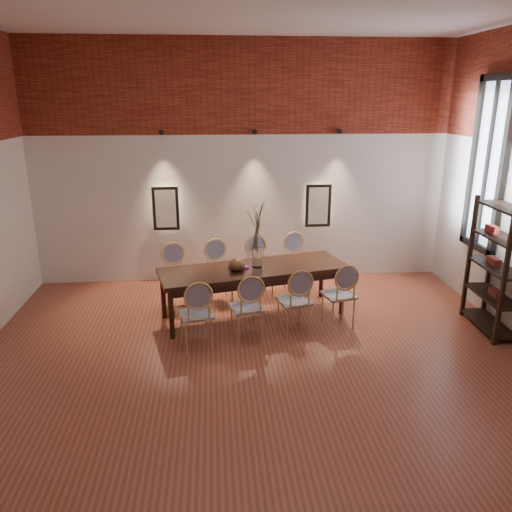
{
  "coord_description": "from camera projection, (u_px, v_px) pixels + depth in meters",
  "views": [
    {
      "loc": [
        -0.5,
        -4.9,
        3.09
      ],
      "look_at": [
        0.05,
        1.46,
        1.05
      ],
      "focal_mm": 35.0,
      "sensor_mm": 36.0,
      "label": 1
    }
  ],
  "objects": [
    {
      "name": "floor",
      "position": [
        263.0,
        384.0,
        5.63
      ],
      "size": [
        7.0,
        7.0,
        0.02
      ],
      "primitive_type": "cube",
      "color": "#9A4D36",
      "rests_on": "ground"
    },
    {
      "name": "wall_back",
      "position": [
        242.0,
        165.0,
        8.39
      ],
      "size": [
        7.0,
        0.1,
        4.0
      ],
      "primitive_type": "cube",
      "color": "silver",
      "rests_on": "ground"
    },
    {
      "name": "wall_front",
      "position": [
        372.0,
        441.0,
        1.65
      ],
      "size": [
        7.0,
        0.1,
        4.0
      ],
      "primitive_type": "cube",
      "color": "silver",
      "rests_on": "ground"
    },
    {
      "name": "brick_band_back",
      "position": [
        242.0,
        86.0,
        7.94
      ],
      "size": [
        7.0,
        0.02,
        1.5
      ],
      "primitive_type": "cube",
      "color": "maroon",
      "rests_on": "ground"
    },
    {
      "name": "brick_band_front",
      "position": [
        396.0,
        33.0,
        1.34
      ],
      "size": [
        7.0,
        0.02,
        1.5
      ],
      "primitive_type": "cube",
      "color": "maroon",
      "rests_on": "ground"
    },
    {
      "name": "niche_left",
      "position": [
        166.0,
        208.0,
        8.4
      ],
      "size": [
        0.36,
        0.06,
        0.66
      ],
      "primitive_type": "cube",
      "color": "#FFEAC6",
      "rests_on": "wall_back"
    },
    {
      "name": "niche_right",
      "position": [
        318.0,
        205.0,
        8.61
      ],
      "size": [
        0.36,
        0.06,
        0.66
      ],
      "primitive_type": "cube",
      "color": "#FFEAC6",
      "rests_on": "wall_back"
    },
    {
      "name": "spot_fixture_left",
      "position": [
        161.0,
        132.0,
        7.99
      ],
      "size": [
        0.08,
        0.1,
        0.08
      ],
      "primitive_type": "cylinder",
      "rotation": [
        1.57,
        0.0,
        0.0
      ],
      "color": "black",
      "rests_on": "wall_back"
    },
    {
      "name": "spot_fixture_mid",
      "position": [
        255.0,
        132.0,
        8.11
      ],
      "size": [
        0.08,
        0.1,
        0.08
      ],
      "primitive_type": "cylinder",
      "rotation": [
        1.57,
        0.0,
        0.0
      ],
      "color": "black",
      "rests_on": "wall_back"
    },
    {
      "name": "spot_fixture_right",
      "position": [
        339.0,
        131.0,
        8.23
      ],
      "size": [
        0.08,
        0.1,
        0.08
      ],
      "primitive_type": "cylinder",
      "rotation": [
        1.57,
        0.0,
        0.0
      ],
      "color": "black",
      "rests_on": "wall_back"
    },
    {
      "name": "window_glass",
      "position": [
        489.0,
        165.0,
        7.16
      ],
      "size": [
        0.02,
        0.78,
        2.38
      ],
      "primitive_type": "cube",
      "color": "silver",
      "rests_on": "wall_right"
    },
    {
      "name": "window_frame",
      "position": [
        487.0,
        165.0,
        7.16
      ],
      "size": [
        0.08,
        0.9,
        2.5
      ],
      "primitive_type": "cube",
      "color": "black",
      "rests_on": "wall_right"
    },
    {
      "name": "window_mullion",
      "position": [
        487.0,
        165.0,
        7.16
      ],
      "size": [
        0.06,
        0.06,
        2.4
      ],
      "primitive_type": "cube",
      "color": "black",
      "rests_on": "wall_right"
    },
    {
      "name": "dining_table",
      "position": [
        254.0,
        292.0,
        7.28
      ],
      "size": [
        2.82,
        1.48,
        0.75
      ],
      "primitive_type": "cube",
      "rotation": [
        0.0,
        0.0,
        0.24
      ],
      "color": "black",
      "rests_on": "floor"
    },
    {
      "name": "chair_near_a",
      "position": [
        196.0,
        314.0,
        6.3
      ],
      "size": [
        0.53,
        0.53,
        0.94
      ],
      "primitive_type": null,
      "rotation": [
        0.0,
        0.0,
        0.24
      ],
      "color": "tan",
      "rests_on": "floor"
    },
    {
      "name": "chair_near_b",
      "position": [
        246.0,
        307.0,
        6.51
      ],
      "size": [
        0.53,
        0.53,
        0.94
      ],
      "primitive_type": null,
      "rotation": [
        0.0,
        0.0,
        0.24
      ],
      "color": "tan",
      "rests_on": "floor"
    },
    {
      "name": "chair_near_c",
      "position": [
        294.0,
        301.0,
        6.71
      ],
      "size": [
        0.53,
        0.53,
        0.94
      ],
      "primitive_type": null,
      "rotation": [
        0.0,
        0.0,
        0.24
      ],
      "color": "tan",
      "rests_on": "floor"
    },
    {
      "name": "chair_near_d",
      "position": [
        339.0,
        295.0,
        6.92
      ],
      "size": [
        0.53,
        0.53,
        0.94
      ],
      "primitive_type": null,
      "rotation": [
        0.0,
        0.0,
        0.24
      ],
      "color": "tan",
      "rests_on": "floor"
    },
    {
      "name": "chair_far_a",
      "position": [
        176.0,
        277.0,
        7.59
      ],
      "size": [
        0.53,
        0.53,
        0.94
      ],
      "primitive_type": null,
      "rotation": [
        0.0,
        0.0,
        3.38
      ],
      "color": "tan",
      "rests_on": "floor"
    },
    {
      "name": "chair_far_b",
      "position": [
        219.0,
        273.0,
        7.79
      ],
      "size": [
        0.53,
        0.53,
        0.94
      ],
      "primitive_type": null,
      "rotation": [
        0.0,
        0.0,
        3.38
      ],
      "color": "tan",
      "rests_on": "floor"
    },
    {
      "name": "chair_far_c",
      "position": [
        259.0,
        268.0,
        8.0
      ],
      "size": [
        0.53,
        0.53,
        0.94
      ],
      "primitive_type": null,
      "rotation": [
        0.0,
        0.0,
        3.38
      ],
      "color": "tan",
      "rests_on": "floor"
    },
    {
      "name": "chair_far_d",
      "position": [
        298.0,
        264.0,
        8.2
      ],
      "size": [
        0.53,
        0.53,
        0.94
      ],
      "primitive_type": null,
      "rotation": [
        0.0,
        0.0,
        3.38
      ],
      "color": "tan",
      "rests_on": "floor"
    },
    {
      "name": "vase",
      "position": [
        257.0,
        257.0,
        7.14
      ],
      "size": [
        0.14,
        0.14,
        0.3
      ],
      "primitive_type": "cylinder",
      "color": "silver",
      "rests_on": "dining_table"
    },
    {
      "name": "dried_branches",
      "position": [
        257.0,
        227.0,
        7.0
      ],
      "size": [
        0.5,
        0.5,
        0.7
      ],
      "primitive_type": null,
      "color": "#4B3F2C",
      "rests_on": "vase"
    },
    {
      "name": "bowl",
      "position": [
        237.0,
        264.0,
        7.02
      ],
      "size": [
        0.24,
        0.24,
        0.18
      ],
      "primitive_type": "ellipsoid",
      "color": "brown",
      "rests_on": "dining_table"
    },
    {
      "name": "book",
      "position": [
        238.0,
        267.0,
        7.13
      ],
      "size": [
        0.3,
        0.24,
        0.03
      ],
      "primitive_type": "cube",
      "rotation": [
        0.0,
        0.0,
        0.24
      ],
      "color": "#881D7C",
      "rests_on": "dining_table"
    },
    {
      "name": "shelving_rack",
      "position": [
        497.0,
        268.0,
        6.7
      ],
      "size": [
        0.41,
        1.01,
        1.8
      ],
      "primitive_type": null,
      "rotation": [
        0.0,
        0.0,
        -0.03
      ],
      "color": "black",
      "rests_on": "floor"
    }
  ]
}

